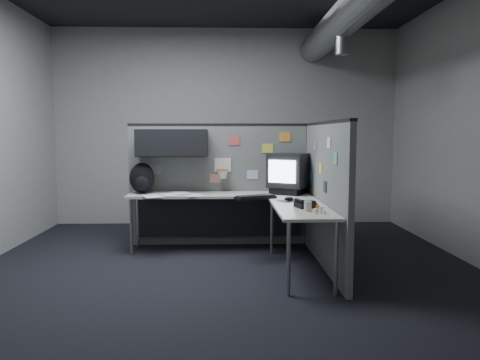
{
  "coord_description": "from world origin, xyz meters",
  "views": [
    {
      "loc": [
        -0.02,
        -4.96,
        1.49
      ],
      "look_at": [
        0.15,
        0.35,
        0.97
      ],
      "focal_mm": 35.0,
      "sensor_mm": 36.0,
      "label": 1
    }
  ],
  "objects_px": {
    "monitor": "(289,173)",
    "keyboard": "(255,197)",
    "phone": "(305,204)",
    "desk": "(239,206)",
    "backpack": "(142,179)"
  },
  "relations": [
    {
      "from": "phone",
      "to": "desk",
      "type": "bearing_deg",
      "value": 121.22
    },
    {
      "from": "backpack",
      "to": "desk",
      "type": "bearing_deg",
      "value": -4.64
    },
    {
      "from": "desk",
      "to": "keyboard",
      "type": "xyz_separation_m",
      "value": [
        0.19,
        -0.21,
        0.14
      ]
    },
    {
      "from": "keyboard",
      "to": "desk",
      "type": "bearing_deg",
      "value": 150.92
    },
    {
      "from": "keyboard",
      "to": "backpack",
      "type": "xyz_separation_m",
      "value": [
        -1.42,
        0.56,
        0.17
      ]
    },
    {
      "from": "backpack",
      "to": "monitor",
      "type": "bearing_deg",
      "value": 8.59
    },
    {
      "from": "monitor",
      "to": "desk",
      "type": "bearing_deg",
      "value": -173.33
    },
    {
      "from": "phone",
      "to": "backpack",
      "type": "distance_m",
      "value": 2.27
    },
    {
      "from": "phone",
      "to": "backpack",
      "type": "bearing_deg",
      "value": 141.32
    },
    {
      "from": "monitor",
      "to": "phone",
      "type": "relative_size",
      "value": 2.56
    },
    {
      "from": "desk",
      "to": "keyboard",
      "type": "height_order",
      "value": "keyboard"
    },
    {
      "from": "keyboard",
      "to": "phone",
      "type": "xyz_separation_m",
      "value": [
        0.47,
        -0.67,
        0.01
      ]
    },
    {
      "from": "monitor",
      "to": "keyboard",
      "type": "bearing_deg",
      "value": -149.42
    },
    {
      "from": "desk",
      "to": "phone",
      "type": "relative_size",
      "value": 9.65
    },
    {
      "from": "monitor",
      "to": "keyboard",
      "type": "relative_size",
      "value": 1.19
    }
  ]
}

